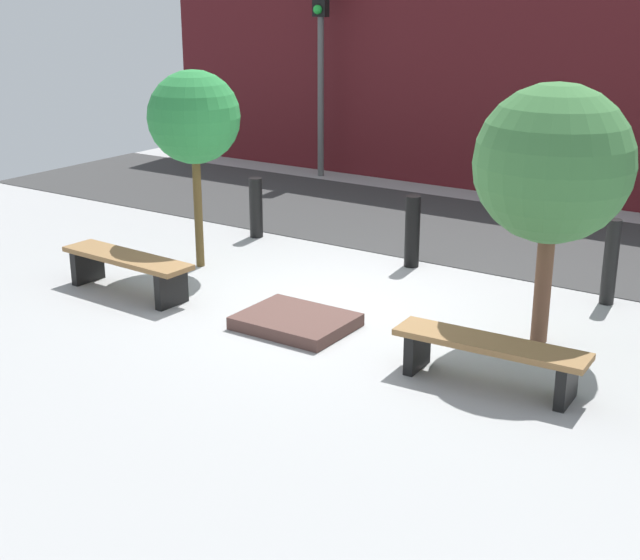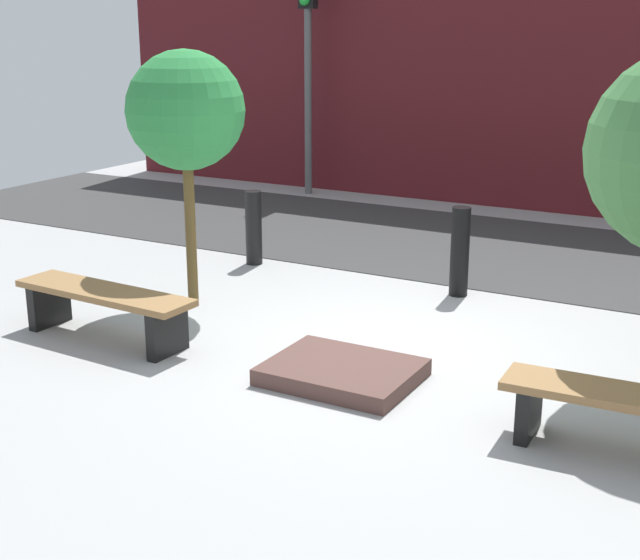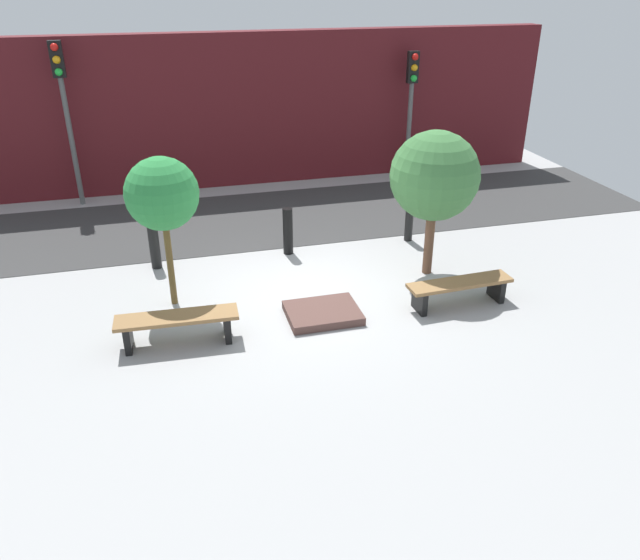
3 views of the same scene
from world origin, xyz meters
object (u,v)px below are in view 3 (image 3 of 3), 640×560
(tree_behind_left_bench, at_px, (162,195))
(bollard_far_left, at_px, (154,246))
(traffic_light_mid_west, at_px, (411,92))
(bollard_left, at_px, (288,231))
(planter_bed, at_px, (323,313))
(tree_behind_right_bench, at_px, (435,177))
(bench_left, at_px, (177,323))
(bollard_center, at_px, (409,218))
(traffic_light_west, at_px, (63,95))
(bench_right, at_px, (459,288))

(tree_behind_left_bench, height_order, bollard_far_left, tree_behind_left_bench)
(tree_behind_left_bench, distance_m, traffic_light_mid_west, 8.70)
(tree_behind_left_bench, bearing_deg, bollard_left, 33.36)
(bollard_left, bearing_deg, planter_bed, -90.00)
(planter_bed, distance_m, tree_behind_right_bench, 3.16)
(bench_left, xyz_separation_m, bollard_center, (4.94, 2.86, 0.16))
(tree_behind_left_bench, xyz_separation_m, bollard_left, (2.34, 1.54, -1.48))
(planter_bed, height_order, traffic_light_mid_west, traffic_light_mid_west)
(traffic_light_mid_west, bearing_deg, tree_behind_left_bench, -139.10)
(planter_bed, relative_size, tree_behind_left_bench, 0.46)
(bench_left, height_order, traffic_light_west, traffic_light_west)
(planter_bed, height_order, bollard_center, bollard_center)
(bollard_left, bearing_deg, tree_behind_right_bench, -33.36)
(tree_behind_right_bench, xyz_separation_m, traffic_light_west, (-6.57, 5.69, 0.71))
(bollard_far_left, bearing_deg, traffic_light_west, 111.52)
(bollard_far_left, distance_m, traffic_light_mid_west, 8.19)
(tree_behind_right_bench, bearing_deg, bollard_center, 80.85)
(planter_bed, relative_size, traffic_light_west, 0.32)
(bollard_far_left, xyz_separation_m, traffic_light_mid_west, (6.82, 4.15, 1.84))
(traffic_light_west, bearing_deg, bollard_center, -31.32)
(tree_behind_right_bench, bearing_deg, tree_behind_left_bench, 180.00)
(tree_behind_right_bench, distance_m, traffic_light_west, 8.73)
(tree_behind_left_bench, xyz_separation_m, bollard_center, (4.94, 1.54, -1.45))
(bollard_center, xyz_separation_m, traffic_light_mid_west, (1.64, 4.15, 1.78))
(bench_left, xyz_separation_m, bollard_far_left, (-0.25, 2.86, 0.10))
(bench_right, height_order, tree_behind_right_bench, tree_behind_right_bench)
(tree_behind_right_bench, bearing_deg, traffic_light_mid_west, 71.68)
(tree_behind_left_bench, bearing_deg, tree_behind_right_bench, -0.00)
(tree_behind_left_bench, relative_size, bollard_left, 2.68)
(bench_left, relative_size, tree_behind_right_bench, 0.69)
(tree_behind_right_bench, xyz_separation_m, bollard_center, (0.25, 1.54, -1.37))
(planter_bed, distance_m, bollard_left, 2.69)
(tree_behind_right_bench, distance_m, bollard_center, 2.08)
(tree_behind_left_bench, height_order, traffic_light_west, traffic_light_west)
(bollard_center, bearing_deg, bollard_far_left, 180.00)
(bollard_far_left, xyz_separation_m, traffic_light_west, (-1.64, 4.15, 2.15))
(tree_behind_right_bench, relative_size, bollard_far_left, 3.04)
(planter_bed, height_order, bollard_left, bollard_left)
(tree_behind_right_bench, distance_m, bollard_far_left, 5.37)
(bench_left, relative_size, traffic_light_west, 0.50)
(traffic_light_mid_west, bearing_deg, bollard_left, -135.54)
(planter_bed, height_order, traffic_light_west, traffic_light_west)
(tree_behind_left_bench, height_order, bollard_left, tree_behind_left_bench)
(tree_behind_right_bench, height_order, traffic_light_west, traffic_light_west)
(traffic_light_west, bearing_deg, bench_right, -46.85)
(bollard_left, bearing_deg, bollard_far_left, 180.00)
(bench_left, height_order, bench_right, bench_left)
(planter_bed, relative_size, bollard_center, 1.17)
(bollard_center, bearing_deg, bench_right, -94.97)
(bench_right, bearing_deg, tree_behind_left_bench, 161.61)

